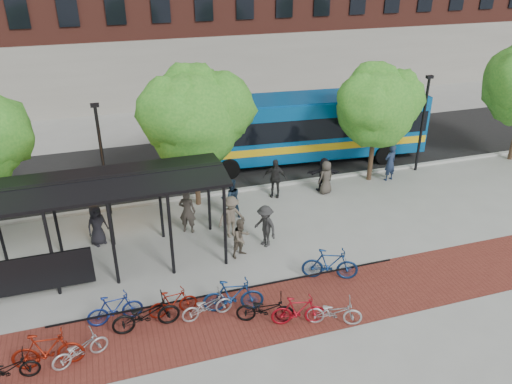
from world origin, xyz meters
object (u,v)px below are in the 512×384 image
object	(u,v)px
bike_10	(334,312)
pedestrian_6	(326,177)
bike_0	(7,370)
lamp_post_right	(423,121)
bus	(302,125)
bus_shelter	(73,197)
bike_8	(265,309)
pedestrian_1	(187,211)
bike_1	(47,350)
pedestrian_7	(390,163)
pedestrian_9	(265,226)
tree_c	(378,103)
bike_3	(115,309)
pedestrian_2	(231,198)
tree_b	(195,112)
pedestrian_8	(241,238)
bike_5	(173,303)
lamp_post_left	(102,157)
pedestrian_5	(324,175)
bike_6	(207,306)
pedestrian_3	(231,217)
bike_2	(80,349)
bike_4	(146,314)
pedestrian_0	(97,225)
pedestrian_4	(275,178)
bike_7	(233,296)
bike_11	(330,264)

from	to	relation	value
bike_10	pedestrian_6	size ratio (longest dim) A/B	1.08
bike_0	pedestrian_6	bearing A→B (deg)	-61.63
lamp_post_right	bus	distance (m)	6.28
bus_shelter	bus	size ratio (longest dim) A/B	0.77
bike_8	pedestrian_1	size ratio (longest dim) A/B	0.96
bus	bike_1	size ratio (longest dim) A/B	6.86
pedestrian_7	pedestrian_9	world-z (taller)	pedestrian_7
tree_c	bike_0	bearing A→B (deg)	-151.26
bike_10	pedestrian_1	world-z (taller)	pedestrian_1
lamp_post_right	bike_1	size ratio (longest dim) A/B	2.55
lamp_post_right	bike_0	distance (m)	21.40
bus_shelter	pedestrian_6	size ratio (longest dim) A/B	6.34
bike_3	pedestrian_2	bearing A→B (deg)	-48.69
tree_b	pedestrian_9	distance (m)	5.94
pedestrian_8	pedestrian_1	bearing A→B (deg)	99.26
bus_shelter	bike_1	world-z (taller)	bus_shelter
tree_b	lamp_post_right	world-z (taller)	tree_b
bike_5	pedestrian_6	bearing A→B (deg)	-56.28
lamp_post_left	bike_10	world-z (taller)	lamp_post_left
bike_10	pedestrian_5	xyz separation A→B (m)	(3.75, 8.99, 0.39)
pedestrian_1	pedestrian_5	distance (m)	7.34
bus_shelter	pedestrian_2	distance (m)	6.95
bike_5	bike_6	size ratio (longest dim) A/B	0.94
pedestrian_3	bike_0	bearing A→B (deg)	-154.73
bike_2	bike_8	bearing A→B (deg)	-110.39
tree_b	lamp_post_left	xyz separation A→B (m)	(-4.10, 0.25, -1.71)
tree_b	bike_4	size ratio (longest dim) A/B	3.04
lamp_post_right	pedestrian_0	distance (m)	16.85
pedestrian_5	bike_8	bearing A→B (deg)	66.96
pedestrian_1	bike_0	bearing A→B (deg)	71.68
bike_8	pedestrian_4	bearing A→B (deg)	-2.42
tree_b	pedestrian_3	size ratio (longest dim) A/B	3.53
bike_7	pedestrian_9	xyz separation A→B (m)	(2.29, 3.51, 0.28)
lamp_post_right	bike_3	world-z (taller)	lamp_post_right
bike_6	bus_shelter	bearing A→B (deg)	36.21
pedestrian_1	bike_7	bearing A→B (deg)	120.39
bike_8	pedestrian_3	size ratio (longest dim) A/B	1.02
bike_5	pedestrian_5	world-z (taller)	pedestrian_5
bus_shelter	pedestrian_8	distance (m)	6.33
pedestrian_4	pedestrian_6	size ratio (longest dim) A/B	1.14
bike_7	pedestrian_1	world-z (taller)	pedestrian_1
bike_10	pedestrian_9	bearing A→B (deg)	28.33
pedestrian_0	pedestrian_1	distance (m)	3.64
pedestrian_1	bike_6	bearing A→B (deg)	111.13
bike_4	bike_1	bearing A→B (deg)	102.27
bus	bike_11	distance (m)	11.19
bike_11	bike_0	bearing A→B (deg)	121.27
bike_7	bike_11	world-z (taller)	bike_11
bus	bike_10	size ratio (longest dim) A/B	7.65
bike_4	pedestrian_5	distance (m)	12.02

